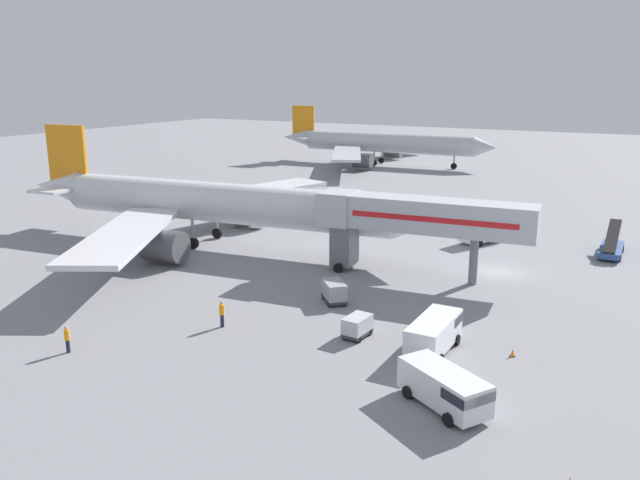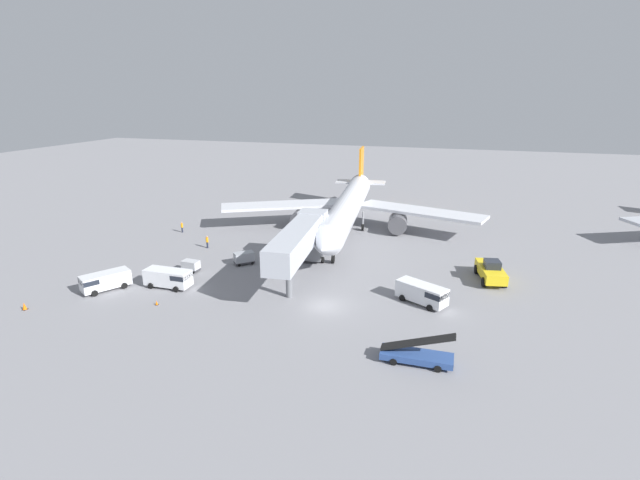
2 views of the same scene
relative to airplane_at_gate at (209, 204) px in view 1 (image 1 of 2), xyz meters
name	(u,v)px [view 1 (image 1 of 2)]	position (x,y,z in m)	size (l,w,h in m)	color
ground_plane	(499,272)	(4.17, -27.79, -4.11)	(300.00, 300.00, 0.00)	gray
airplane_at_gate	(209,204)	(0.00, 0.00, 0.00)	(42.51, 45.55, 11.32)	silver
jet_bridge	(411,218)	(-0.57, -21.38, 0.91)	(4.82, 18.13, 6.77)	#B2B7C1
pushback_tug	(426,210)	(20.97, -15.29, -2.90)	(3.62, 6.57, 2.61)	yellow
belt_loader_truck	(611,248)	(14.50, -35.70, -3.36)	(5.93, 2.06, 2.94)	#2D4C8E
service_van_far_center	(446,387)	(-20.60, -30.97, -2.97)	(4.42, 5.46, 1.98)	silver
service_van_outer_left	(435,332)	(-14.08, -28.16, -2.91)	(5.32, 2.27, 2.09)	white
service_van_mid_right	(486,230)	(13.91, -24.07, -2.89)	(5.73, 4.30, 2.11)	white
baggage_cart_outer_right	(357,326)	(-14.45, -23.12, -3.32)	(2.16, 1.41, 1.41)	#38383D
baggage_cart_near_center	(334,291)	(-9.29, -18.79, -3.24)	(2.76, 2.69, 1.58)	#38383D
ground_crew_worker_foreground	(222,313)	(-17.20, -14.41, -3.14)	(0.48, 0.48, 1.82)	#1E2333
ground_crew_worker_midground	(67,338)	(-25.03, -8.65, -3.20)	(0.46, 0.46, 1.71)	#1E2333
safety_cone_alpha	(513,353)	(-12.68, -32.61, -3.87)	(0.31, 0.31, 0.49)	black
airplane_background	(380,144)	(62.60, 8.70, -0.15)	(46.10, 42.17, 10.64)	#B7BCC6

